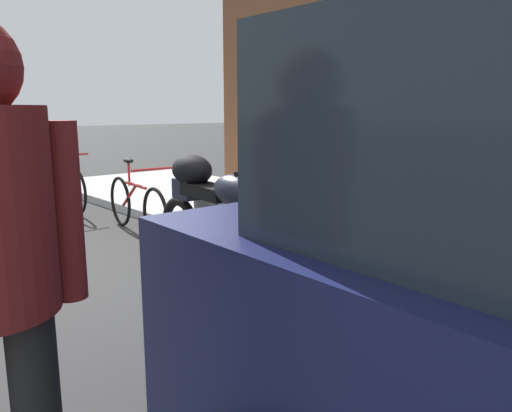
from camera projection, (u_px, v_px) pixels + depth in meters
name	position (u px, v px, depth m)	size (l,w,h in m)	color
ground_plane	(135.00, 277.00, 4.54)	(80.00, 80.00, 0.00)	#2E2E2E
touring_motorcycle	(218.00, 213.00, 4.34)	(2.17, 0.76, 1.41)	black
parked_bicycle	(136.00, 205.00, 6.03)	(1.72, 0.48, 0.91)	black
sandwich_board_sign	(293.00, 180.00, 6.36)	(0.55, 0.42, 0.96)	silver
second_bicycle_by_cafe	(61.00, 185.00, 7.47)	(1.74, 0.48, 0.94)	black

